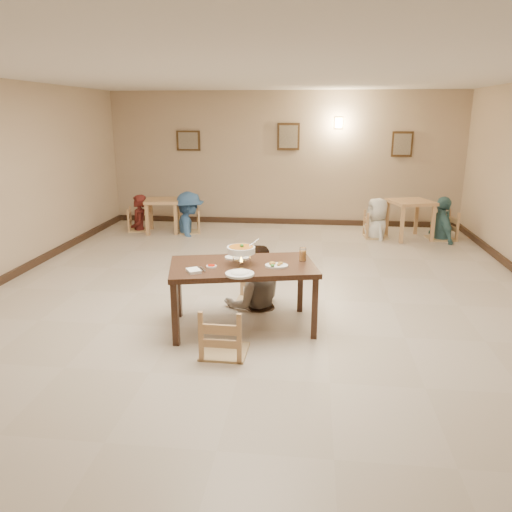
# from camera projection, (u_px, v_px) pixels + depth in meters

# --- Properties ---
(floor) EXTENTS (10.00, 10.00, 0.00)m
(floor) POSITION_uv_depth(u_px,v_px,m) (261.00, 298.00, 6.99)
(floor) COLOR #BEAE9B
(floor) RESTS_ON ground
(ceiling) EXTENTS (10.00, 10.00, 0.00)m
(ceiling) POSITION_uv_depth(u_px,v_px,m) (262.00, 70.00, 6.17)
(ceiling) COLOR silver
(ceiling) RESTS_ON wall_back
(wall_back) EXTENTS (10.00, 0.00, 10.00)m
(wall_back) POSITION_uv_depth(u_px,v_px,m) (284.00, 159.00, 11.36)
(wall_back) COLOR tan
(wall_back) RESTS_ON floor
(wall_front) EXTENTS (10.00, 0.00, 10.00)m
(wall_front) POSITION_uv_depth(u_px,v_px,m) (121.00, 394.00, 1.80)
(wall_front) COLOR tan
(wall_front) RESTS_ON floor
(baseboard_back) EXTENTS (8.00, 0.06, 0.12)m
(baseboard_back) POSITION_uv_depth(u_px,v_px,m) (283.00, 221.00, 11.72)
(baseboard_back) COLOR #312016
(baseboard_back) RESTS_ON floor
(picture_a) EXTENTS (0.55, 0.04, 0.45)m
(picture_a) POSITION_uv_depth(u_px,v_px,m) (188.00, 141.00, 11.45)
(picture_a) COLOR #3C2714
(picture_a) RESTS_ON wall_back
(picture_b) EXTENTS (0.50, 0.04, 0.60)m
(picture_b) POSITION_uv_depth(u_px,v_px,m) (288.00, 137.00, 11.17)
(picture_b) COLOR #3C2714
(picture_b) RESTS_ON wall_back
(picture_c) EXTENTS (0.45, 0.04, 0.55)m
(picture_c) POSITION_uv_depth(u_px,v_px,m) (402.00, 144.00, 10.94)
(picture_c) COLOR #3C2714
(picture_c) RESTS_ON wall_back
(wall_sconce) EXTENTS (0.16, 0.05, 0.22)m
(wall_sconce) POSITION_uv_depth(u_px,v_px,m) (339.00, 123.00, 10.97)
(wall_sconce) COLOR #FFD88C
(wall_sconce) RESTS_ON wall_back
(main_table) EXTENTS (1.85, 1.29, 0.79)m
(main_table) POSITION_uv_depth(u_px,v_px,m) (243.00, 271.00, 5.85)
(main_table) COLOR #3C2315
(main_table) RESTS_ON floor
(chair_far) EXTENTS (0.44, 0.44, 0.93)m
(chair_far) POSITION_uv_depth(u_px,v_px,m) (252.00, 270.00, 6.69)
(chair_far) COLOR tan
(chair_far) RESTS_ON floor
(chair_near) EXTENTS (0.48, 0.48, 1.03)m
(chair_near) POSITION_uv_depth(u_px,v_px,m) (224.00, 308.00, 5.24)
(chair_near) COLOR tan
(chair_near) RESTS_ON floor
(main_diner) EXTENTS (0.97, 0.86, 1.68)m
(main_diner) POSITION_uv_depth(u_px,v_px,m) (254.00, 245.00, 6.49)
(main_diner) COLOR gray
(main_diner) RESTS_ON floor
(curry_warmer) EXTENTS (0.37, 0.33, 0.30)m
(curry_warmer) POSITION_uv_depth(u_px,v_px,m) (241.00, 250.00, 5.78)
(curry_warmer) COLOR silver
(curry_warmer) RESTS_ON main_table
(rice_plate_far) EXTENTS (0.30, 0.30, 0.07)m
(rice_plate_far) POSITION_uv_depth(u_px,v_px,m) (237.00, 257.00, 6.05)
(rice_plate_far) COLOR white
(rice_plate_far) RESTS_ON main_table
(rice_plate_near) EXTENTS (0.32, 0.32, 0.07)m
(rice_plate_near) POSITION_uv_depth(u_px,v_px,m) (240.00, 274.00, 5.44)
(rice_plate_near) COLOR white
(rice_plate_near) RESTS_ON main_table
(fried_plate) EXTENTS (0.27, 0.27, 0.06)m
(fried_plate) POSITION_uv_depth(u_px,v_px,m) (276.00, 265.00, 5.73)
(fried_plate) COLOR white
(fried_plate) RESTS_ON main_table
(chili_dish) EXTENTS (0.12, 0.12, 0.02)m
(chili_dish) POSITION_uv_depth(u_px,v_px,m) (211.00, 266.00, 5.71)
(chili_dish) COLOR white
(chili_dish) RESTS_ON main_table
(napkin_cutlery) EXTENTS (0.24, 0.28, 0.03)m
(napkin_cutlery) POSITION_uv_depth(u_px,v_px,m) (194.00, 271.00, 5.54)
(napkin_cutlery) COLOR white
(napkin_cutlery) RESTS_ON main_table
(drink_glass) EXTENTS (0.08, 0.08, 0.16)m
(drink_glass) POSITION_uv_depth(u_px,v_px,m) (303.00, 255.00, 5.95)
(drink_glass) COLOR white
(drink_glass) RESTS_ON main_table
(bg_table_left) EXTENTS (0.84, 0.84, 0.72)m
(bg_table_left) POSITION_uv_depth(u_px,v_px,m) (162.00, 206.00, 10.77)
(bg_table_left) COLOR tan
(bg_table_left) RESTS_ON floor
(bg_table_right) EXTENTS (0.99, 0.99, 0.79)m
(bg_table_right) POSITION_uv_depth(u_px,v_px,m) (411.00, 207.00, 10.17)
(bg_table_right) COLOR tan
(bg_table_right) RESTS_ON floor
(bg_chair_ll) EXTENTS (0.45, 0.45, 0.96)m
(bg_chair_ll) POSITION_uv_depth(u_px,v_px,m) (138.00, 209.00, 10.93)
(bg_chair_ll) COLOR tan
(bg_chair_ll) RESTS_ON floor
(bg_chair_lr) EXTENTS (0.44, 0.44, 0.94)m
(bg_chair_lr) POSITION_uv_depth(u_px,v_px,m) (189.00, 211.00, 10.75)
(bg_chair_lr) COLOR tan
(bg_chair_lr) RESTS_ON floor
(bg_chair_rl) EXTENTS (0.48, 0.48, 1.03)m
(bg_chair_rl) POSITION_uv_depth(u_px,v_px,m) (377.00, 213.00, 10.31)
(bg_chair_rl) COLOR tan
(bg_chair_rl) RESTS_ON floor
(bg_chair_rr) EXTENTS (0.51, 0.51, 1.10)m
(bg_chair_rr) POSITION_uv_depth(u_px,v_px,m) (443.00, 213.00, 10.15)
(bg_chair_rr) COLOR tan
(bg_chair_rr) RESTS_ON floor
(bg_diner_a) EXTENTS (0.57, 0.68, 1.59)m
(bg_diner_a) POSITION_uv_depth(u_px,v_px,m) (137.00, 195.00, 10.85)
(bg_diner_a) COLOR #571B17
(bg_diner_a) RESTS_ON floor
(bg_diner_b) EXTENTS (1.03, 1.31, 1.78)m
(bg_diner_b) POSITION_uv_depth(u_px,v_px,m) (188.00, 192.00, 10.63)
(bg_diner_b) COLOR #416CA3
(bg_diner_b) RESTS_ON floor
(bg_diner_c) EXTENTS (0.69, 0.90, 1.65)m
(bg_diner_c) POSITION_uv_depth(u_px,v_px,m) (378.00, 198.00, 10.22)
(bg_diner_c) COLOR silver
(bg_diner_c) RESTS_ON floor
(bg_diner_d) EXTENTS (0.60, 1.09, 1.77)m
(bg_diner_d) POSITION_uv_depth(u_px,v_px,m) (445.00, 197.00, 10.06)
(bg_diner_d) COLOR #477981
(bg_diner_d) RESTS_ON floor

